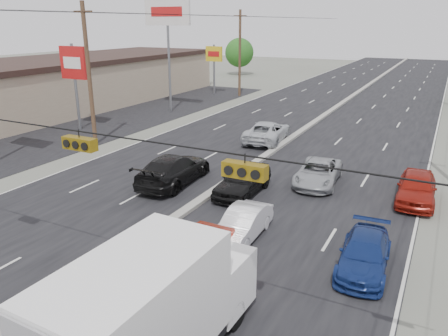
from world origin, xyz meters
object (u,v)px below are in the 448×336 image
Objects in this scene: pole_sign_far at (214,58)px; red_sedan at (188,257)px; utility_pole_left_c at (240,53)px; queue_car_a at (243,180)px; queue_car_d at (364,254)px; oncoming_near at (174,169)px; utility_pole_left_b at (89,74)px; queue_car_b at (243,224)px; queue_car_c at (318,173)px; queue_car_e at (417,188)px; oncoming_far at (267,132)px; pole_sign_mid at (74,68)px; tree_left_far at (239,53)px; pole_sign_billboard at (167,19)px; box_truck at (154,311)px.

pole_sign_far reaches higher than red_sedan.
pole_sign_far is at bearing -180.00° from utility_pole_left_c.
pole_sign_far is at bearing 120.07° from queue_car_a.
oncoming_near is at bearing 155.01° from queue_car_d.
utility_pole_left_b is 18.66m from queue_car_b.
queue_car_c is (1.01, 7.78, 0.02)m from queue_car_b.
utility_pole_left_c is 32.44m from queue_car_a.
oncoming_far is at bearing 143.99° from queue_car_e.
queue_car_c is (1.53, 11.23, -0.08)m from red_sedan.
pole_sign_mid is 23.92m from queue_car_b.
queue_car_a is (17.40, -28.99, -3.63)m from pole_sign_far.
tree_left_far is (-9.50, 20.00, -1.39)m from utility_pole_left_c.
queue_car_a is at bearing -46.89° from pole_sign_billboard.
box_truck is at bearing -68.94° from red_sedan.
tree_left_far reaches higher than queue_car_c.
pole_sign_mid is 22.28m from queue_car_c.
queue_car_c is 9.27m from oncoming_far.
queue_car_a is (-1.57, 7.96, 0.04)m from red_sedan.
queue_car_b is 7.46m from oncoming_near.
tree_left_far reaches higher than queue_car_e.
queue_car_e is 0.79× the size of oncoming_near.
pole_sign_mid is 20.15m from queue_car_a.
utility_pole_left_c is at bearing 118.55° from queue_car_c.
utility_pole_left_c is 31.21m from oncoming_near.
queue_car_a is (18.40, -6.99, -4.34)m from pole_sign_mid.
pole_sign_mid reaches higher than oncoming_near.
utility_pole_left_c is at bearing -65.27° from oncoming_far.
queue_car_d is at bearing 30.89° from red_sedan.
box_truck is 1.24× the size of oncoming_far.
pole_sign_mid is 28.38m from queue_car_d.
tree_left_far is 66.68m from box_truck.
queue_car_d is (25.47, -11.68, -4.51)m from pole_sign_mid.
utility_pole_left_b is 0.91× the size of pole_sign_billboard.
tree_left_far is (-7.50, 32.00, -5.15)m from pole_sign_billboard.
oncoming_far reaches higher than queue_car_d.
queue_car_c is (17.01, -0.71, -4.46)m from utility_pole_left_b.
queue_car_a is at bearing 98.91° from oncoming_far.
pole_sign_billboard is at bearing 98.75° from utility_pole_left_b.
queue_car_c is at bearing 45.59° from queue_car_a.
queue_car_c is (3.11, 3.28, -0.12)m from queue_car_a.
pole_sign_mid is at bearing -104.04° from pole_sign_billboard.
utility_pole_left_b reaches higher than tree_left_far.
queue_car_b is (25.50, -53.49, -3.08)m from tree_left_far.
pole_sign_far reaches higher than queue_car_c.
utility_pole_left_b is 1.43× the size of pole_sign_mid.
tree_left_far is at bearing 122.49° from queue_car_e.
queue_car_e is at bearing -2.57° from utility_pole_left_b.
pole_sign_far is 41.70m from red_sedan.
pole_sign_far is 20.89m from tree_left_far.
utility_pole_left_c reaches higher than queue_car_b.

